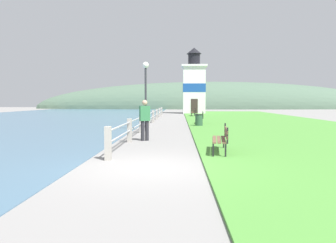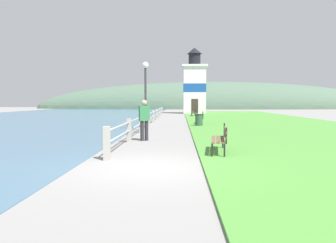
{
  "view_description": "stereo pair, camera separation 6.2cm",
  "coord_description": "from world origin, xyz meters",
  "px_view_note": "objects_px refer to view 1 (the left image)",
  "views": [
    {
      "loc": [
        0.76,
        -8.41,
        1.74
      ],
      "look_at": [
        -0.02,
        14.28,
        0.3
      ],
      "focal_mm": 35.0,
      "sensor_mm": 36.0,
      "label": 1
    },
    {
      "loc": [
        0.82,
        -8.41,
        1.74
      ],
      "look_at": [
        -0.02,
        14.28,
        0.3
      ],
      "focal_mm": 35.0,
      "sensor_mm": 36.0,
      "label": 2
    }
  ],
  "objects_px": {
    "person_strolling": "(145,119)",
    "lamp_post": "(146,83)",
    "park_bench_midway": "(201,117)",
    "trash_bin": "(199,120)",
    "park_bench_near": "(222,137)",
    "lighthouse": "(194,86)",
    "park_bench_far": "(194,112)"
  },
  "relations": [
    {
      "from": "trash_bin",
      "to": "lamp_post",
      "type": "xyz_separation_m",
      "value": [
        -3.27,
        -3.34,
        2.31
      ]
    },
    {
      "from": "lighthouse",
      "to": "trash_bin",
      "type": "xyz_separation_m",
      "value": [
        -0.67,
        -22.86,
        -3.37
      ]
    },
    {
      "from": "person_strolling",
      "to": "lamp_post",
      "type": "xyz_separation_m",
      "value": [
        -0.43,
        4.65,
        1.78
      ]
    },
    {
      "from": "park_bench_far",
      "to": "lighthouse",
      "type": "relative_size",
      "value": 0.19
    },
    {
      "from": "park_bench_near",
      "to": "park_bench_far",
      "type": "xyz_separation_m",
      "value": [
        0.23,
        25.75,
        -0.0
      ]
    },
    {
      "from": "person_strolling",
      "to": "lamp_post",
      "type": "distance_m",
      "value": 5.0
    },
    {
      "from": "trash_bin",
      "to": "lamp_post",
      "type": "height_order",
      "value": "lamp_post"
    },
    {
      "from": "park_bench_far",
      "to": "person_strolling",
      "type": "relative_size",
      "value": 0.95
    },
    {
      "from": "trash_bin",
      "to": "lamp_post",
      "type": "bearing_deg",
      "value": -134.39
    },
    {
      "from": "person_strolling",
      "to": "trash_bin",
      "type": "relative_size",
      "value": 2.11
    },
    {
      "from": "park_bench_midway",
      "to": "person_strolling",
      "type": "height_order",
      "value": "person_strolling"
    },
    {
      "from": "park_bench_far",
      "to": "person_strolling",
      "type": "distance_m",
      "value": 22.56
    },
    {
      "from": "lighthouse",
      "to": "person_strolling",
      "type": "relative_size",
      "value": 5.04
    },
    {
      "from": "park_bench_near",
      "to": "park_bench_far",
      "type": "distance_m",
      "value": 25.75
    },
    {
      "from": "person_strolling",
      "to": "trash_bin",
      "type": "bearing_deg",
      "value": -40.05
    },
    {
      "from": "trash_bin",
      "to": "park_bench_midway",
      "type": "bearing_deg",
      "value": 82.7
    },
    {
      "from": "park_bench_near",
      "to": "park_bench_midway",
      "type": "distance_m",
      "value": 13.49
    },
    {
      "from": "person_strolling",
      "to": "park_bench_near",
      "type": "bearing_deg",
      "value": -160.23
    },
    {
      "from": "park_bench_far",
      "to": "lamp_post",
      "type": "height_order",
      "value": "lamp_post"
    },
    {
      "from": "park_bench_midway",
      "to": "person_strolling",
      "type": "bearing_deg",
      "value": 76.15
    },
    {
      "from": "trash_bin",
      "to": "park_bench_near",
      "type": "bearing_deg",
      "value": -89.7
    },
    {
      "from": "park_bench_near",
      "to": "lamp_post",
      "type": "relative_size",
      "value": 0.5
    },
    {
      "from": "park_bench_far",
      "to": "person_strolling",
      "type": "xyz_separation_m",
      "value": [
        -3.13,
        -22.33,
        0.43
      ]
    },
    {
      "from": "lighthouse",
      "to": "park_bench_near",
      "type": "bearing_deg",
      "value": -91.03
    },
    {
      "from": "lighthouse",
      "to": "person_strolling",
      "type": "height_order",
      "value": "lighthouse"
    },
    {
      "from": "park_bench_far",
      "to": "lighthouse",
      "type": "xyz_separation_m",
      "value": [
        0.38,
        8.51,
        3.25
      ]
    },
    {
      "from": "park_bench_midway",
      "to": "lighthouse",
      "type": "height_order",
      "value": "lighthouse"
    },
    {
      "from": "park_bench_midway",
      "to": "person_strolling",
      "type": "relative_size",
      "value": 0.98
    },
    {
      "from": "lighthouse",
      "to": "lamp_post",
      "type": "bearing_deg",
      "value": -98.55
    },
    {
      "from": "lighthouse",
      "to": "person_strolling",
      "type": "xyz_separation_m",
      "value": [
        -3.51,
        -30.84,
        -2.83
      ]
    },
    {
      "from": "lighthouse",
      "to": "lamp_post",
      "type": "height_order",
      "value": "lighthouse"
    },
    {
      "from": "park_bench_midway",
      "to": "trash_bin",
      "type": "xyz_separation_m",
      "value": [
        -0.27,
        -2.08,
        -0.11
      ]
    }
  ]
}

